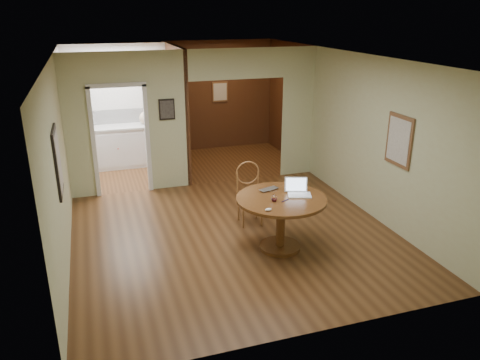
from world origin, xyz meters
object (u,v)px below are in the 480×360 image
object	(u,v)px
dining_table	(281,211)
open_laptop	(298,190)
chair	(249,190)
closed_laptop	(271,190)

from	to	relation	value
dining_table	open_laptop	xyz separation A→B (m)	(0.28, 0.05, 0.28)
dining_table	chair	distance (m)	1.05
chair	open_laptop	size ratio (longest dim) A/B	2.66
chair	open_laptop	world-z (taller)	open_laptop
chair	dining_table	bearing A→B (deg)	-79.15
dining_table	closed_laptop	bearing A→B (deg)	100.25
open_laptop	closed_laptop	distance (m)	0.41
chair	closed_laptop	world-z (taller)	chair
dining_table	chair	xyz separation A→B (m)	(-0.14, 1.04, -0.03)
chair	closed_laptop	size ratio (longest dim) A/B	3.44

